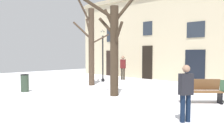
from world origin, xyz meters
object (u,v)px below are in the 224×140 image
object	(u,v)px
bench_far_corner	(200,91)
person_strolling	(186,91)
litter_bin	(25,83)
person_crossing_plaza	(113,66)
tree_near_facade	(114,45)
tree_foreground	(91,44)
streetlamp	(103,50)
person_by_shop_door	(123,66)

from	to	relation	value
bench_far_corner	person_strolling	size ratio (longest dim) A/B	0.90
litter_bin	person_strolling	xyz separation A→B (m)	(8.64, 0.77, 0.46)
person_strolling	person_crossing_plaza	world-z (taller)	person_crossing_plaza
tree_near_facade	tree_foreground	bearing A→B (deg)	155.31
streetlamp	litter_bin	bearing A→B (deg)	-84.47
tree_near_facade	person_strolling	world-z (taller)	tree_near_facade
tree_near_facade	streetlamp	distance (m)	5.87
tree_near_facade	person_strolling	bearing A→B (deg)	-20.12
streetlamp	person_strolling	xyz separation A→B (m)	(9.22, -5.25, -1.32)
tree_foreground	tree_near_facade	bearing A→B (deg)	-24.69
person_by_shop_door	person_crossing_plaza	bearing A→B (deg)	-44.43
litter_bin	tree_near_facade	bearing A→B (deg)	30.98
person_crossing_plaza	person_by_shop_door	world-z (taller)	person_by_shop_door
person_strolling	bench_far_corner	bearing A→B (deg)	45.68
tree_foreground	litter_bin	bearing A→B (deg)	-95.14
litter_bin	person_crossing_plaza	distance (m)	8.91
tree_near_facade	person_crossing_plaza	xyz separation A→B (m)	(-6.28, 6.18, -1.46)
tree_foreground	person_strolling	distance (m)	9.08
streetlamp	person_strolling	size ratio (longest dim) A/B	2.20
tree_near_facade	bench_far_corner	bearing A→B (deg)	18.11
streetlamp	person_crossing_plaza	distance (m)	3.34
tree_foreground	streetlamp	bearing A→B (deg)	116.96
litter_bin	person_crossing_plaza	world-z (taller)	person_crossing_plaza
person_crossing_plaza	litter_bin	bearing A→B (deg)	135.27
tree_foreground	streetlamp	xyz separation A→B (m)	(-0.96, 1.88, -0.34)
person_crossing_plaza	tree_foreground	bearing A→B (deg)	150.88
tree_near_facade	person_by_shop_door	distance (m)	7.17
tree_foreground	bench_far_corner	bearing A→B (deg)	-3.90
litter_bin	bench_far_corner	xyz separation A→B (m)	(7.73, 3.64, 0.03)
litter_bin	bench_far_corner	size ratio (longest dim) A/B	0.61
tree_near_facade	streetlamp	xyz separation A→B (m)	(-4.65, 3.58, -0.15)
streetlamp	person_crossing_plaza	size ratio (longest dim) A/B	2.17
litter_bin	person_strolling	world-z (taller)	person_strolling
person_strolling	person_by_shop_door	bearing A→B (deg)	79.82
tree_near_facade	tree_foreground	xyz separation A→B (m)	(-3.69, 1.70, 0.19)
person_strolling	streetlamp	bearing A→B (deg)	88.49
person_strolling	litter_bin	bearing A→B (deg)	123.23
litter_bin	person_crossing_plaza	bearing A→B (deg)	104.43
litter_bin	person_by_shop_door	world-z (taller)	person_by_shop_door
person_crossing_plaza	person_by_shop_door	size ratio (longest dim) A/B	0.93
person_strolling	person_by_shop_door	xyz separation A→B (m)	(-9.02, 7.13, 0.10)
tree_near_facade	tree_foreground	size ratio (longest dim) A/B	0.92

